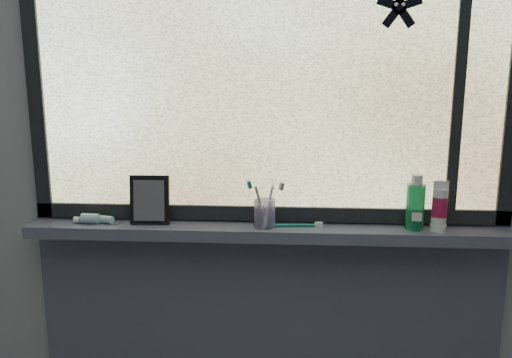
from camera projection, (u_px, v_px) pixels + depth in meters
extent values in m
cube|color=#9EA3A8|center=(269.00, 154.00, 1.92)|extent=(3.00, 0.01, 2.50)
cube|color=#4E5268|center=(268.00, 231.00, 1.90)|extent=(1.62, 0.14, 0.04)
cube|color=silver|center=(269.00, 69.00, 1.83)|extent=(1.50, 0.01, 1.00)
cube|color=black|center=(269.00, 213.00, 1.93)|extent=(1.60, 0.03, 0.05)
cube|color=black|center=(34.00, 69.00, 1.88)|extent=(0.05, 0.03, 1.10)
cube|color=black|center=(460.00, 70.00, 1.79)|extent=(0.03, 0.03, 1.00)
cube|color=black|center=(150.00, 200.00, 1.90)|extent=(0.13, 0.07, 0.16)
cylinder|color=#B6AAE0|center=(265.00, 213.00, 1.87)|extent=(0.09, 0.09, 0.09)
cylinder|color=#1B8D50|center=(416.00, 202.00, 1.84)|extent=(0.07, 0.07, 0.15)
cylinder|color=silver|center=(440.00, 204.00, 1.82)|extent=(0.05, 0.05, 0.12)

